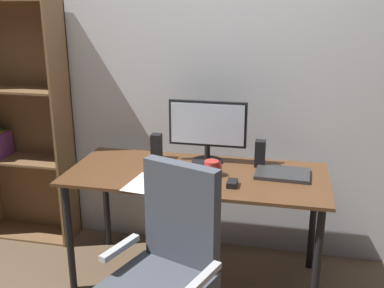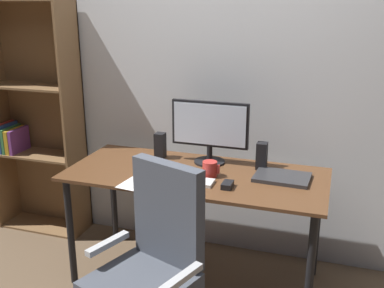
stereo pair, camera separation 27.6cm
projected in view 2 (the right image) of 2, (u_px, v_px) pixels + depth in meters
The scene contains 13 objects.
ground_plane at pixel (195, 278), 2.99m from camera, with size 12.00×12.00×0.00m, color brown.
back_wall at pixel (219, 69), 3.06m from camera, with size 6.40×0.10×2.60m, color silver.
desk at pixel (196, 186), 2.79m from camera, with size 1.58×0.69×0.74m.
monitor at pixel (210, 128), 2.87m from camera, with size 0.50×0.20×0.40m.
keyboard at pixel (189, 181), 2.62m from camera, with size 0.29×0.11×0.02m, color silver.
mouse at pixel (227, 185), 2.54m from camera, with size 0.06×0.10×0.03m, color black.
coffee_mug at pixel (210, 169), 2.70m from camera, with size 0.10×0.09×0.09m.
laptop at pixel (282, 177), 2.67m from camera, with size 0.32×0.23×0.02m, color #2D2D30.
speaker_left at pixel (160, 145), 3.01m from camera, with size 0.06×0.07×0.17m, color black.
speaker_right at pixel (262, 156), 2.81m from camera, with size 0.06×0.07×0.17m, color black.
paper_sheet at pixel (144, 181), 2.63m from camera, with size 0.21×0.30×0.00m, color white.
office_chair at pixel (151, 276), 2.21m from camera, with size 0.58×0.58×1.01m.
bookshelf at pixel (36, 122), 3.46m from camera, with size 0.69×0.28×1.76m.
Camera 2 is at (0.79, -2.46, 1.74)m, focal length 42.42 mm.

